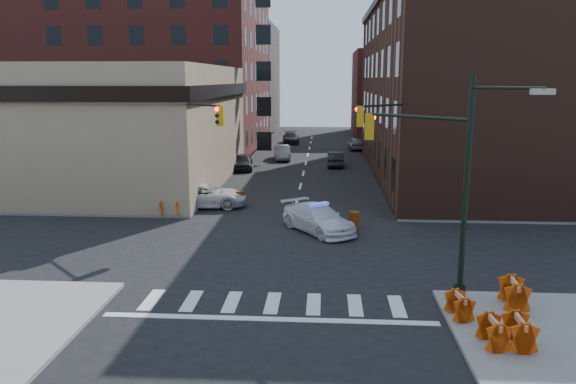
# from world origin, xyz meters

# --- Properties ---
(ground) EXTENTS (140.00, 140.00, 0.00)m
(ground) POSITION_xyz_m (0.00, 0.00, 0.00)
(ground) COLOR black
(ground) RESTS_ON ground
(sidewalk_nw) EXTENTS (34.00, 54.50, 0.15)m
(sidewalk_nw) POSITION_xyz_m (-23.00, 32.75, 0.07)
(sidewalk_nw) COLOR gray
(sidewalk_nw) RESTS_ON ground
(sidewalk_ne) EXTENTS (34.00, 54.50, 0.15)m
(sidewalk_ne) POSITION_xyz_m (23.00, 32.75, 0.07)
(sidewalk_ne) COLOR gray
(sidewalk_ne) RESTS_ON ground
(bank_building) EXTENTS (22.00, 22.00, 9.00)m
(bank_building) POSITION_xyz_m (-17.00, 16.50, 4.50)
(bank_building) COLOR #9A8365
(bank_building) RESTS_ON ground
(apartment_block) EXTENTS (25.00, 25.00, 24.00)m
(apartment_block) POSITION_xyz_m (-18.50, 40.00, 12.00)
(apartment_block) COLOR maroon
(apartment_block) RESTS_ON ground
(commercial_row_ne) EXTENTS (14.00, 34.00, 14.00)m
(commercial_row_ne) POSITION_xyz_m (13.00, 22.50, 7.00)
(commercial_row_ne) COLOR #46261C
(commercial_row_ne) RESTS_ON ground
(filler_nw) EXTENTS (20.00, 18.00, 16.00)m
(filler_nw) POSITION_xyz_m (-16.00, 62.00, 8.00)
(filler_nw) COLOR brown
(filler_nw) RESTS_ON ground
(filler_ne) EXTENTS (16.00, 16.00, 12.00)m
(filler_ne) POSITION_xyz_m (14.00, 58.00, 6.00)
(filler_ne) COLOR maroon
(filler_ne) RESTS_ON ground
(signal_pole_se) EXTENTS (5.40, 5.27, 8.00)m
(signal_pole_se) POSITION_xyz_m (6.04, -5.52, 4.61)
(signal_pole_se) COLOR black
(signal_pole_se) RESTS_ON sidewalk_se
(signal_pole_nw) EXTENTS (3.58, 3.67, 8.00)m
(signal_pole_nw) POSITION_xyz_m (-5.85, 5.34, 4.34)
(signal_pole_nw) COLOR black
(signal_pole_nw) RESTS_ON sidewalk_nw
(signal_pole_ne) EXTENTS (3.67, 3.58, 8.00)m
(signal_pole_ne) POSITION_xyz_m (5.84, 5.35, 4.34)
(signal_pole_ne) COLOR black
(signal_pole_ne) RESTS_ON sidewalk_ne
(tree_ne_near) EXTENTS (3.00, 3.00, 4.85)m
(tree_ne_near) POSITION_xyz_m (7.50, 26.00, 3.49)
(tree_ne_near) COLOR black
(tree_ne_near) RESTS_ON sidewalk_ne
(tree_ne_far) EXTENTS (3.00, 3.00, 4.85)m
(tree_ne_far) POSITION_xyz_m (7.50, 34.00, 3.49)
(tree_ne_far) COLOR black
(tree_ne_far) RESTS_ON sidewalk_ne
(police_car) EXTENTS (4.54, 5.22, 1.44)m
(police_car) POSITION_xyz_m (1.53, 3.10, 0.72)
(police_car) COLOR white
(police_car) RESTS_ON ground
(pickup) EXTENTS (5.62, 3.09, 1.49)m
(pickup) POSITION_xyz_m (-5.80, 8.53, 0.75)
(pickup) COLOR silver
(pickup) RESTS_ON ground
(parked_car_wnear) EXTENTS (2.19, 4.40, 1.44)m
(parked_car_wnear) POSITION_xyz_m (-5.50, 23.58, 0.72)
(parked_car_wnear) COLOR black
(parked_car_wnear) RESTS_ON ground
(parked_car_wfar) EXTENTS (2.09, 4.56, 1.45)m
(parked_car_wfar) POSITION_xyz_m (-2.50, 30.19, 0.72)
(parked_car_wfar) COLOR gray
(parked_car_wfar) RESTS_ON ground
(parked_car_wdeep) EXTENTS (2.44, 5.06, 1.42)m
(parked_car_wdeep) POSITION_xyz_m (-2.50, 45.02, 0.71)
(parked_car_wdeep) COLOR black
(parked_car_wdeep) RESTS_ON ground
(parked_car_enear) EXTENTS (1.49, 4.18, 1.37)m
(parked_car_enear) POSITION_xyz_m (2.81, 26.10, 0.69)
(parked_car_enear) COLOR black
(parked_car_enear) RESTS_ON ground
(parked_car_efar) EXTENTS (1.95, 4.29, 1.43)m
(parked_car_efar) POSITION_xyz_m (5.44, 38.92, 0.71)
(parked_car_efar) COLOR gray
(parked_car_efar) RESTS_ON ground
(pedestrian_a) EXTENTS (0.72, 0.58, 1.73)m
(pedestrian_a) POSITION_xyz_m (-10.04, 8.10, 1.02)
(pedestrian_a) COLOR black
(pedestrian_a) RESTS_ON sidewalk_nw
(pedestrian_b) EXTENTS (1.12, 1.01, 1.88)m
(pedestrian_b) POSITION_xyz_m (-8.55, 8.69, 1.09)
(pedestrian_b) COLOR black
(pedestrian_b) RESTS_ON sidewalk_nw
(pedestrian_c) EXTENTS (1.07, 1.05, 1.81)m
(pedestrian_c) POSITION_xyz_m (-11.52, 7.62, 1.05)
(pedestrian_c) COLOR #212432
(pedestrian_c) RESTS_ON sidewalk_nw
(barrel_road) EXTENTS (0.72, 0.72, 1.00)m
(barrel_road) POSITION_xyz_m (3.46, 3.65, 0.50)
(barrel_road) COLOR #CE6609
(barrel_road) RESTS_ON ground
(barrel_bank) EXTENTS (0.65, 0.65, 0.99)m
(barrel_bank) POSITION_xyz_m (-3.56, 8.91, 0.49)
(barrel_bank) COLOR #E3420A
(barrel_bank) RESTS_ON ground
(barricade_se_a) EXTENTS (0.72, 1.19, 0.84)m
(barricade_se_a) POSITION_xyz_m (6.40, -8.00, 0.57)
(barricade_se_a) COLOR #D9660A
(barricade_se_a) RESTS_ON sidewalk_se
(barricade_se_b) EXTENTS (0.79, 1.40, 1.01)m
(barricade_se_b) POSITION_xyz_m (8.50, -7.00, 0.65)
(barricade_se_b) COLOR #C86209
(barricade_se_b) RESTS_ON sidewalk_se
(barricade_se_c) EXTENTS (0.67, 1.21, 0.88)m
(barricade_se_c) POSITION_xyz_m (6.94, -10.01, 0.59)
(barricade_se_c) COLOR #EF410B
(barricade_se_c) RESTS_ON sidewalk_se
(barricade_se_d) EXTENTS (0.67, 1.27, 0.94)m
(barricade_se_d) POSITION_xyz_m (7.70, -10.00, 0.62)
(barricade_se_d) COLOR #C64409
(barricade_se_d) RESTS_ON sidewalk_se
(barricade_nw_a) EXTENTS (1.32, 0.76, 0.95)m
(barricade_nw_a) POSITION_xyz_m (-7.25, 5.70, 0.62)
(barricade_nw_a) COLOR #C74109
(barricade_nw_a) RESTS_ON sidewalk_nw
(barricade_nw_b) EXTENTS (1.25, 0.66, 0.92)m
(barricade_nw_b) POSITION_xyz_m (-11.71, 7.54, 0.61)
(barricade_nw_b) COLOR #CC5909
(barricade_nw_b) RESTS_ON sidewalk_nw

